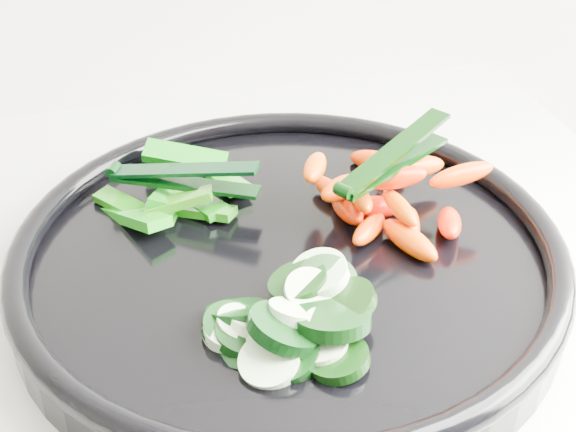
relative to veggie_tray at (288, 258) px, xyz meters
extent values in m
cylinder|color=black|center=(0.00, 0.00, -0.01)|extent=(0.44, 0.44, 0.02)
torus|color=black|center=(0.00, 0.00, 0.01)|extent=(0.45, 0.45, 0.02)
cylinder|color=black|center=(-0.03, -0.10, 0.01)|extent=(0.05, 0.05, 0.02)
cylinder|color=#E2F8C6|center=(-0.04, -0.10, 0.01)|extent=(0.05, 0.05, 0.02)
cylinder|color=black|center=(-0.05, -0.06, 0.01)|extent=(0.05, 0.05, 0.03)
cylinder|color=#DCF1C0|center=(-0.04, -0.07, 0.01)|extent=(0.04, 0.04, 0.02)
cylinder|color=black|center=(-0.05, -0.07, 0.01)|extent=(0.05, 0.05, 0.02)
cylinder|color=beige|center=(-0.05, -0.07, 0.01)|extent=(0.04, 0.04, 0.02)
cylinder|color=black|center=(0.00, -0.11, 0.01)|extent=(0.05, 0.05, 0.02)
cylinder|color=beige|center=(-0.01, -0.10, 0.01)|extent=(0.04, 0.04, 0.02)
cylinder|color=black|center=(-0.05, -0.08, 0.01)|extent=(0.05, 0.05, 0.01)
cylinder|color=beige|center=(-0.05, -0.07, 0.01)|extent=(0.04, 0.04, 0.01)
cylinder|color=black|center=(-0.04, -0.08, 0.01)|extent=(0.05, 0.05, 0.03)
cylinder|color=#D4F5C4|center=(-0.04, -0.08, 0.01)|extent=(0.03, 0.03, 0.02)
cylinder|color=black|center=(0.02, -0.07, 0.02)|extent=(0.05, 0.05, 0.02)
cylinder|color=beige|center=(0.01, -0.05, 0.02)|extent=(0.05, 0.05, 0.02)
cylinder|color=black|center=(-0.03, -0.09, 0.02)|extent=(0.05, 0.05, 0.03)
cylinder|color=beige|center=(-0.02, -0.08, 0.02)|extent=(0.04, 0.04, 0.02)
cylinder|color=black|center=(0.01, -0.05, 0.02)|extent=(0.05, 0.05, 0.03)
cylinder|color=beige|center=(0.00, -0.06, 0.02)|extent=(0.04, 0.04, 0.02)
cylinder|color=black|center=(-0.01, -0.05, 0.02)|extent=(0.04, 0.04, 0.02)
cylinder|color=#D2F0C0|center=(0.01, -0.05, 0.02)|extent=(0.05, 0.05, 0.02)
cylinder|color=black|center=(0.00, -0.09, 0.02)|extent=(0.05, 0.05, 0.02)
cylinder|color=#D9F9C7|center=(0.00, -0.09, 0.02)|extent=(0.04, 0.04, 0.01)
ellipsoid|color=#E92D00|center=(0.09, 0.00, 0.01)|extent=(0.03, 0.04, 0.02)
ellipsoid|color=#E75100|center=(0.06, 0.00, 0.01)|extent=(0.04, 0.05, 0.02)
ellipsoid|color=#F93E00|center=(0.08, -0.02, 0.01)|extent=(0.04, 0.06, 0.02)
ellipsoid|color=red|center=(0.06, 0.04, 0.01)|extent=(0.02, 0.04, 0.02)
ellipsoid|color=#FF1700|center=(0.12, -0.01, 0.01)|extent=(0.03, 0.05, 0.03)
ellipsoid|color=#FC4500|center=(0.05, 0.03, 0.01)|extent=(0.02, 0.05, 0.02)
ellipsoid|color=#F01800|center=(0.07, 0.03, 0.01)|extent=(0.05, 0.02, 0.03)
ellipsoid|color=#E94B00|center=(0.10, 0.09, 0.01)|extent=(0.05, 0.05, 0.03)
ellipsoid|color=#FF4200|center=(0.05, 0.06, 0.01)|extent=(0.03, 0.04, 0.02)
ellipsoid|color=#F73A00|center=(0.09, 0.05, 0.03)|extent=(0.02, 0.06, 0.03)
ellipsoid|color=#F34C00|center=(0.06, 0.02, 0.03)|extent=(0.02, 0.04, 0.02)
ellipsoid|color=#FA5800|center=(0.08, 0.00, 0.03)|extent=(0.02, 0.04, 0.02)
ellipsoid|color=#FF3E00|center=(0.05, 0.04, 0.03)|extent=(0.05, 0.05, 0.03)
ellipsoid|color=#DB4900|center=(0.11, 0.05, 0.03)|extent=(0.06, 0.02, 0.02)
ellipsoid|color=#F42D00|center=(0.08, 0.02, 0.04)|extent=(0.05, 0.03, 0.02)
ellipsoid|color=#FF6100|center=(0.03, 0.05, 0.04)|extent=(0.03, 0.05, 0.02)
ellipsoid|color=#FF5100|center=(0.13, 0.01, 0.04)|extent=(0.05, 0.02, 0.02)
cube|color=#0C690A|center=(-0.05, 0.07, 0.01)|extent=(0.04, 0.06, 0.02)
cube|color=#0A6A0B|center=(-0.07, 0.09, 0.01)|extent=(0.04, 0.07, 0.03)
cube|color=#226409|center=(-0.02, 0.09, 0.01)|extent=(0.03, 0.06, 0.02)
cube|color=#0B740B|center=(-0.05, 0.06, 0.01)|extent=(0.04, 0.04, 0.01)
cube|color=#28740B|center=(-0.07, 0.08, 0.01)|extent=(0.04, 0.06, 0.02)
cube|color=#0D6E0A|center=(-0.10, 0.08, 0.01)|extent=(0.04, 0.04, 0.01)
cube|color=#14690A|center=(-0.10, 0.06, 0.01)|extent=(0.05, 0.07, 0.03)
cube|color=#1F6609|center=(-0.06, 0.06, 0.02)|extent=(0.05, 0.03, 0.02)
cube|color=#09610A|center=(-0.05, 0.12, 0.02)|extent=(0.07, 0.04, 0.02)
cylinder|color=black|center=(0.04, -0.01, 0.05)|extent=(0.01, 0.01, 0.01)
cube|color=black|center=(0.08, 0.02, 0.05)|extent=(0.10, 0.07, 0.00)
cube|color=black|center=(0.08, 0.02, 0.06)|extent=(0.10, 0.07, 0.02)
cylinder|color=black|center=(-0.11, 0.10, 0.03)|extent=(0.01, 0.01, 0.01)
cube|color=black|center=(-0.06, 0.07, 0.02)|extent=(0.10, 0.07, 0.00)
cube|color=black|center=(-0.06, 0.07, 0.04)|extent=(0.10, 0.06, 0.02)
camera|label=1|loc=(-0.11, -0.42, 0.33)|focal=50.00mm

